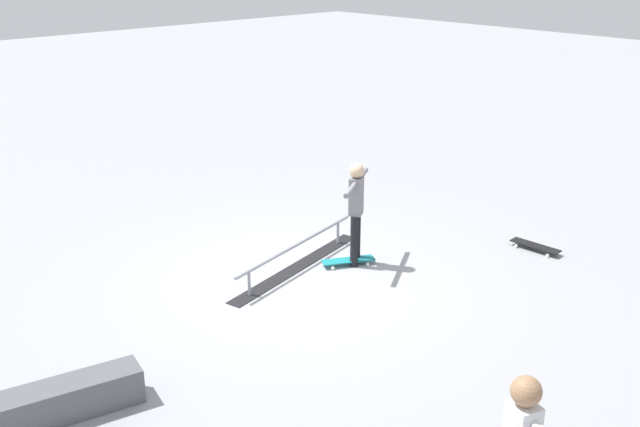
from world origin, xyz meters
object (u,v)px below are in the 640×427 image
grind_rail (297,257)px  skateboard_main (348,260)px  skater_main (356,207)px  loose_skateboard_black (535,246)px  skate_ledge (48,405)px

grind_rail → skateboard_main: bearing=131.2°
skater_main → loose_skateboard_black: bearing=-64.0°
skateboard_main → loose_skateboard_black: size_ratio=0.99×
skate_ledge → loose_skateboard_black: bearing=172.3°
skateboard_main → loose_skateboard_black: 3.01m
skate_ledge → skater_main: size_ratio=1.19×
skater_main → loose_skateboard_black: (-2.44, 1.57, -0.85)m
skate_ledge → skater_main: bearing=-173.6°
grind_rail → loose_skateboard_black: size_ratio=3.62×
grind_rail → skater_main: (-0.72, 0.50, 0.75)m
loose_skateboard_black → grind_rail: bearing=54.0°
skate_ledge → skater_main: skater_main is taller
grind_rail → skateboard_main: size_ratio=3.65×
grind_rail → skate_ledge: 4.40m
skater_main → loose_skateboard_black: 3.03m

